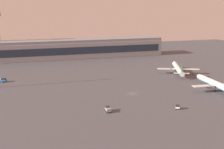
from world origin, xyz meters
TOP-DOWN VIEW (x-y plane):
  - ground_plane at (0.00, 0.00)m, footprint 416.00×416.00m
  - terminal_building at (-12.71, 118.61)m, footprint 166.73×22.40m
  - airplane_mid_apron at (45.20, -9.14)m, footprint 28.57×36.68m
  - airplane_far_stand at (46.15, 33.73)m, footprint 27.38×34.73m
  - pushback_tug at (10.49, -28.46)m, footprint 3.13×3.56m
  - cargo_loader at (-19.98, -22.34)m, footprint 2.17×4.22m
  - fuel_truck at (-67.51, 45.69)m, footprint 6.63×4.24m

SIDE VIEW (x-z plane):
  - ground_plane at x=0.00m, z-range 0.00..0.00m
  - pushback_tug at x=10.49m, z-range 0.04..2.09m
  - cargo_loader at x=-19.98m, z-range 0.05..2.30m
  - fuel_truck at x=-67.51m, z-range 0.19..2.54m
  - airplane_far_stand at x=46.15m, z-range -1.13..8.16m
  - airplane_mid_apron at x=45.20m, z-range -1.15..8.26m
  - terminal_building at x=-12.71m, z-range -0.11..16.29m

